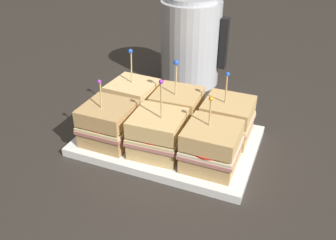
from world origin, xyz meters
name	(u,v)px	position (x,y,z in m)	size (l,w,h in m)	color
ground_plane	(168,144)	(0.00, 0.00, 0.00)	(6.00, 6.00, 0.00)	#2D2823
serving_platter	(168,141)	(0.00, 0.00, 0.01)	(0.38, 0.25, 0.02)	white
sandwich_front_left	(109,124)	(-0.11, -0.06, 0.06)	(0.11, 0.11, 0.15)	tan
sandwich_front_center	(158,134)	(0.00, -0.05, 0.06)	(0.11, 0.11, 0.17)	tan
sandwich_front_right	(211,147)	(0.11, -0.06, 0.06)	(0.11, 0.11, 0.15)	tan
sandwich_back_left	(133,100)	(-0.11, 0.06, 0.06)	(0.11, 0.11, 0.17)	#DBB77A
sandwich_back_center	(176,109)	(0.00, 0.05, 0.06)	(0.11, 0.11, 0.17)	tan
sandwich_back_right	(227,119)	(0.12, 0.05, 0.06)	(0.11, 0.11, 0.16)	tan
kettle_steel	(191,42)	(-0.07, 0.33, 0.12)	(0.19, 0.17, 0.27)	#B7BABF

